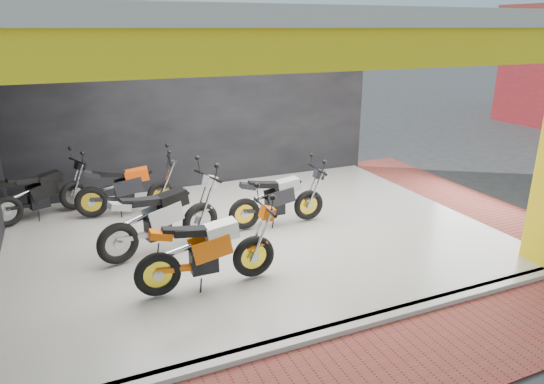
{
  "coord_description": "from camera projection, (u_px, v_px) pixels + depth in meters",
  "views": [
    {
      "loc": [
        -2.82,
        -5.27,
        3.5
      ],
      "look_at": [
        0.23,
        1.74,
        0.9
      ],
      "focal_mm": 32.0,
      "sensor_mm": 36.0,
      "label": 1
    }
  ],
  "objects": [
    {
      "name": "ground",
      "position": [
        306.0,
        292.0,
        6.77
      ],
      "size": [
        80.0,
        80.0,
        0.0
      ],
      "primitive_type": "plane",
      "color": "#2D2D30",
      "rests_on": "ground"
    },
    {
      "name": "showroom_floor",
      "position": [
        254.0,
        235.0,
        8.49
      ],
      "size": [
        8.0,
        6.0,
        0.1
      ],
      "primitive_type": "cube",
      "color": "beige",
      "rests_on": "ground"
    },
    {
      "name": "showroom_ceiling",
      "position": [
        251.0,
        21.0,
        7.34
      ],
      "size": [
        8.4,
        6.4,
        0.2
      ],
      "primitive_type": "cube",
      "color": "beige",
      "rests_on": "corner_column"
    },
    {
      "name": "back_wall",
      "position": [
        201.0,
        112.0,
        10.63
      ],
      "size": [
        8.2,
        0.2,
        3.5
      ],
      "primitive_type": "cube",
      "color": "black",
      "rests_on": "ground"
    },
    {
      "name": "header_beam_front",
      "position": [
        360.0,
        49.0,
        4.84
      ],
      "size": [
        8.4,
        0.3,
        0.4
      ],
      "primitive_type": "cube",
      "color": "yellow",
      "rests_on": "corner_column"
    },
    {
      "name": "header_beam_right",
      "position": [
        453.0,
        39.0,
        8.95
      ],
      "size": [
        0.3,
        6.4,
        0.4
      ],
      "primitive_type": "cube",
      "color": "yellow",
      "rests_on": "corner_column"
    },
    {
      "name": "floor_kerb",
      "position": [
        345.0,
        328.0,
        5.87
      ],
      "size": [
        8.0,
        0.2,
        0.1
      ],
      "primitive_type": "cube",
      "color": "beige",
      "rests_on": "ground"
    },
    {
      "name": "paver_front",
      "position": [
        383.0,
        370.0,
        5.2
      ],
      "size": [
        9.0,
        1.4,
        0.03
      ],
      "primitive_type": "cube",
      "color": "maroon",
      "rests_on": "ground"
    },
    {
      "name": "paver_right",
      "position": [
        463.0,
        200.0,
        10.32
      ],
      "size": [
        1.4,
        7.0,
        0.03
      ],
      "primitive_type": "cube",
      "color": "maroon",
      "rests_on": "ground"
    },
    {
      "name": "moto_hero",
      "position": [
        253.0,
        237.0,
        6.75
      ],
      "size": [
        2.08,
        0.79,
        1.27
      ],
      "primitive_type": null,
      "rotation": [
        0.0,
        0.0,
        -0.01
      ],
      "color": "#E45B09",
      "rests_on": "showroom_floor"
    },
    {
      "name": "moto_row_a",
      "position": [
        309.0,
        191.0,
        8.81
      ],
      "size": [
        1.94,
        0.8,
        1.17
      ],
      "primitive_type": null,
      "rotation": [
        0.0,
        0.0,
        -0.05
      ],
      "color": "black",
      "rests_on": "showroom_floor"
    },
    {
      "name": "moto_row_b",
      "position": [
        199.0,
        203.0,
        7.95
      ],
      "size": [
        2.3,
        1.32,
        1.33
      ],
      "primitive_type": null,
      "rotation": [
        0.0,
        0.0,
        0.25
      ],
      "color": "#ADB0B5",
      "rests_on": "showroom_floor"
    },
    {
      "name": "moto_row_c",
      "position": [
        162.0,
        181.0,
        9.25
      ],
      "size": [
        2.09,
        1.01,
        1.23
      ],
      "primitive_type": null,
      "rotation": [
        0.0,
        0.0,
        -0.14
      ],
      "color": "black",
      "rests_on": "showroom_floor"
    },
    {
      "name": "moto_row_d",
      "position": [
        72.0,
        182.0,
        9.34
      ],
      "size": [
        2.01,
        1.35,
        1.15
      ],
      "primitive_type": null,
      "rotation": [
        0.0,
        0.0,
        0.38
      ],
      "color": "black",
      "rests_on": "showroom_floor"
    }
  ]
}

